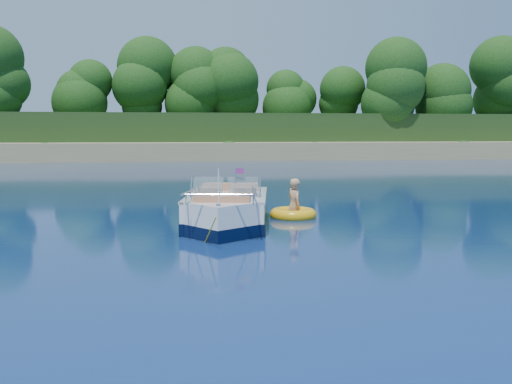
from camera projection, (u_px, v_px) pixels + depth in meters
ground at (351, 244)px, 12.22m from camera, size 160.00×160.00×0.00m
shoreline at (201, 142)px, 74.85m from camera, size 170.00×59.00×6.00m
treeline at (213, 97)px, 51.99m from camera, size 150.00×7.12×8.19m
motorboat at (227, 213)px, 14.36m from camera, size 2.58×5.47×1.83m
tow_tube at (293, 214)px, 15.94m from camera, size 1.50×1.50×0.35m
boy at (293, 218)px, 15.86m from camera, size 0.61×0.92×1.66m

